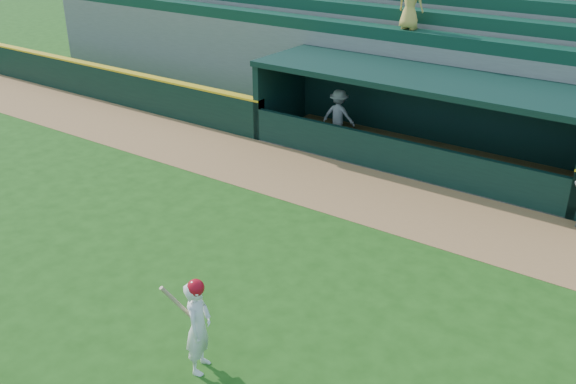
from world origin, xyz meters
name	(u,v)px	position (x,y,z in m)	size (l,w,h in m)	color
ground	(241,280)	(0.00, 0.00, 0.00)	(120.00, 120.00, 0.00)	#1C4711
warning_track	(364,194)	(0.00, 4.90, 0.01)	(40.00, 3.00, 0.01)	#95663B
field_wall_left	(95,82)	(-12.25, 6.55, 0.60)	(15.50, 0.30, 1.20)	black
wall_stripe_left	(92,65)	(-12.25, 6.55, 1.23)	(15.50, 0.32, 0.06)	gold
dugout_player_inside	(339,115)	(-2.57, 7.87, 0.79)	(1.02, 0.59, 1.58)	#A8A9A3
dugout	(421,111)	(0.00, 8.00, 1.36)	(9.40, 2.80, 2.46)	slate
stands	(483,45)	(0.01, 12.56, 2.40)	(34.50, 6.31, 7.56)	slate
batter_at_plate	(198,325)	(1.11, -2.36, 0.84)	(0.60, 0.80, 1.67)	white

